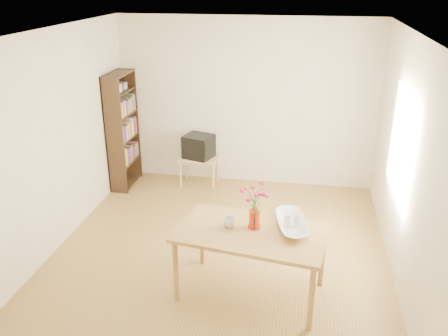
% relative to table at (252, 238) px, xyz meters
% --- Properties ---
extents(room, '(4.50, 4.50, 4.50)m').
position_rel_table_xyz_m(room, '(-0.43, 0.71, 0.63)').
color(room, olive).
rests_on(room, ground).
extents(table, '(1.61, 1.07, 0.75)m').
position_rel_table_xyz_m(table, '(0.00, 0.00, 0.00)').
color(table, olive).
rests_on(table, ground).
extents(tv_stand, '(0.60, 0.45, 0.46)m').
position_rel_table_xyz_m(tv_stand, '(-1.16, 2.67, -0.29)').
color(tv_stand, tan).
rests_on(tv_stand, ground).
extents(bookshelf, '(0.28, 0.70, 1.80)m').
position_rel_table_xyz_m(bookshelf, '(-2.31, 2.45, 0.17)').
color(bookshelf, black).
rests_on(bookshelf, ground).
extents(pitcher, '(0.13, 0.21, 0.20)m').
position_rel_table_xyz_m(pitcher, '(0.01, 0.09, 0.16)').
color(pitcher, red).
rests_on(pitcher, table).
extents(flowers, '(0.22, 0.22, 0.31)m').
position_rel_table_xyz_m(flowers, '(0.01, 0.08, 0.41)').
color(flowers, '#D63269').
rests_on(flowers, pitcher).
extents(mug, '(0.14, 0.14, 0.10)m').
position_rel_table_xyz_m(mug, '(-0.24, 0.06, 0.13)').
color(mug, white).
rests_on(mug, table).
extents(bowl, '(0.52, 0.52, 0.41)m').
position_rel_table_xyz_m(bowl, '(0.39, 0.16, 0.28)').
color(bowl, white).
rests_on(bowl, table).
extents(teacup_a, '(0.10, 0.10, 0.07)m').
position_rel_table_xyz_m(teacup_a, '(0.35, 0.16, 0.24)').
color(teacup_a, white).
rests_on(teacup_a, bowl).
extents(teacup_b, '(0.09, 0.09, 0.06)m').
position_rel_table_xyz_m(teacup_b, '(0.44, 0.18, 0.24)').
color(teacup_b, white).
rests_on(teacup_b, bowl).
extents(television, '(0.51, 0.49, 0.36)m').
position_rel_table_xyz_m(television, '(-1.16, 2.68, -0.03)').
color(television, black).
rests_on(television, tv_stand).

